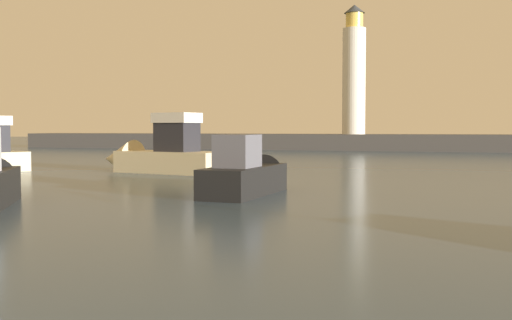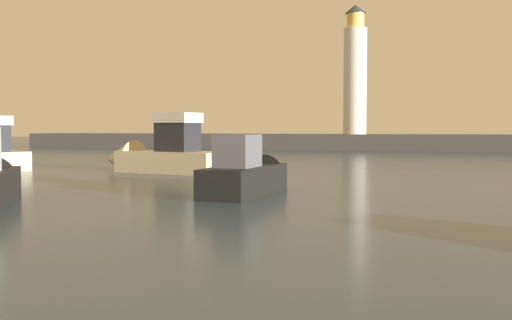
% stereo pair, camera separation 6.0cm
% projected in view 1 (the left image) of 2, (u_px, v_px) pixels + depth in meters
% --- Properties ---
extents(ground_plane, '(220.00, 220.00, 0.00)m').
position_uv_depth(ground_plane, '(323.00, 171.00, 36.56)').
color(ground_plane, '#384C60').
extents(breakwater, '(88.64, 6.17, 1.80)m').
position_uv_depth(breakwater, '(381.00, 142.00, 69.27)').
color(breakwater, '#423F3D').
rests_on(breakwater, ground_plane).
extents(lighthouse, '(2.59, 2.59, 14.52)m').
position_uv_depth(lighthouse, '(354.00, 73.00, 69.77)').
color(lighthouse, silver).
rests_on(lighthouse, breakwater).
extents(motorboat_1, '(2.09, 6.48, 2.55)m').
position_uv_depth(motorboat_1, '(251.00, 174.00, 24.24)').
color(motorboat_1, black).
rests_on(motorboat_1, ground_plane).
extents(motorboat_3, '(8.40, 4.04, 3.89)m').
position_uv_depth(motorboat_3, '(155.00, 155.00, 35.53)').
color(motorboat_3, beige).
rests_on(motorboat_3, ground_plane).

